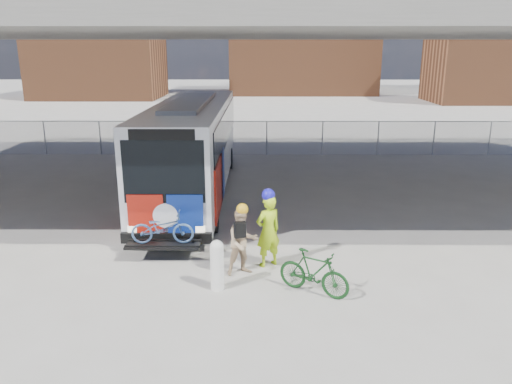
{
  "coord_description": "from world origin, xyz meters",
  "views": [
    {
      "loc": [
        0.6,
        -14.62,
        5.56
      ],
      "look_at": [
        0.51,
        -0.89,
        1.6
      ],
      "focal_mm": 35.0,
      "sensor_mm": 36.0,
      "label": 1
    }
  ],
  "objects_px": {
    "bike_parked": "(314,272)",
    "bus": "(192,141)",
    "cyclist_hivis": "(268,229)",
    "cyclist_tan": "(243,241)",
    "bollard": "(217,263)"
  },
  "relations": [
    {
      "from": "bus",
      "to": "cyclist_hivis",
      "type": "distance_m",
      "value": 7.55
    },
    {
      "from": "bus",
      "to": "cyclist_hivis",
      "type": "height_order",
      "value": "bus"
    },
    {
      "from": "bollard",
      "to": "cyclist_hivis",
      "type": "xyz_separation_m",
      "value": [
        1.23,
        1.37,
        0.36
      ]
    },
    {
      "from": "bike_parked",
      "to": "cyclist_hivis",
      "type": "bearing_deg",
      "value": 64.61
    },
    {
      "from": "bus",
      "to": "cyclist_tan",
      "type": "height_order",
      "value": "bus"
    },
    {
      "from": "bollard",
      "to": "bus",
      "type": "bearing_deg",
      "value": 100.96
    },
    {
      "from": "cyclist_hivis",
      "to": "bike_parked",
      "type": "distance_m",
      "value": 1.96
    },
    {
      "from": "cyclist_hivis",
      "to": "cyclist_tan",
      "type": "xyz_separation_m",
      "value": [
        -0.65,
        -0.53,
        -0.13
      ]
    },
    {
      "from": "bike_parked",
      "to": "bus",
      "type": "bearing_deg",
      "value": 55.82
    },
    {
      "from": "bollard",
      "to": "bike_parked",
      "type": "distance_m",
      "value": 2.29
    },
    {
      "from": "cyclist_hivis",
      "to": "bike_parked",
      "type": "xyz_separation_m",
      "value": [
        1.04,
        -1.58,
        -0.49
      ]
    },
    {
      "from": "cyclist_hivis",
      "to": "cyclist_tan",
      "type": "height_order",
      "value": "cyclist_hivis"
    },
    {
      "from": "cyclist_hivis",
      "to": "bus",
      "type": "bearing_deg",
      "value": -98.37
    },
    {
      "from": "cyclist_tan",
      "to": "bike_parked",
      "type": "relative_size",
      "value": 1.06
    },
    {
      "from": "bus",
      "to": "bike_parked",
      "type": "bearing_deg",
      "value": -65.48
    }
  ]
}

